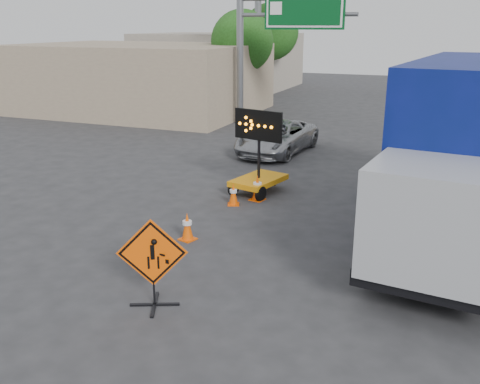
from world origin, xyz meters
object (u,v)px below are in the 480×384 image
Objects in this scene: pickup_truck at (277,137)px; box_truck at (466,162)px; construction_sign at (152,261)px; arrow_board at (259,175)px.

pickup_truck is 0.51× the size of box_truck.
arrow_board reaches higher than construction_sign.
box_truck is at bearing -2.53° from arrow_board.
construction_sign is 7.94m from box_truck.
construction_sign reaches higher than pickup_truck.
arrow_board is at bearing -72.31° from pickup_truck.
pickup_truck is (-1.87, 13.02, -0.27)m from construction_sign.
construction_sign is 13.15m from pickup_truck.
construction_sign is at bearing -76.61° from pickup_truck.
box_truck is (7.18, -7.20, 1.31)m from pickup_truck.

